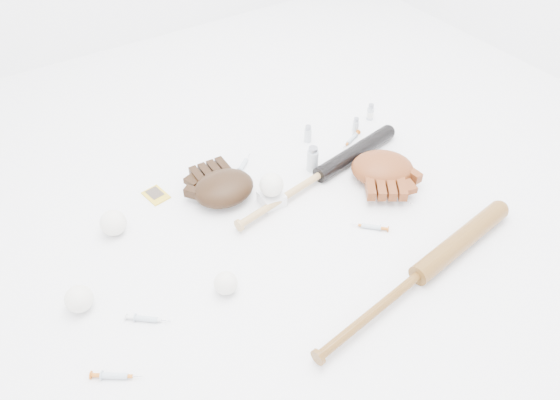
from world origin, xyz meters
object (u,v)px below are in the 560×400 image
glove_dark (224,188)px  pedestal (272,199)px  bat_wood (419,275)px  bat_dark (320,174)px

glove_dark → pedestal: 0.17m
bat_wood → glove_dark: size_ratio=3.52×
bat_dark → bat_wood: bat_wood is taller
bat_dark → pedestal: 0.21m
pedestal → glove_dark: bearing=136.8°
bat_wood → pedestal: 0.55m
glove_dark → bat_dark: bearing=-16.3°
bat_dark → glove_dark: 0.34m
bat_dark → glove_dark: (-0.33, 0.11, 0.02)m
bat_dark → glove_dark: glove_dark is taller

